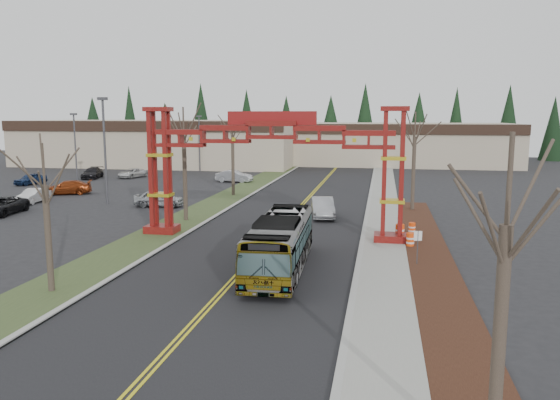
% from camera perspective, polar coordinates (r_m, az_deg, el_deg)
% --- Properties ---
extents(ground, '(200.00, 200.00, 0.00)m').
position_cam_1_polar(ground, '(21.01, -11.02, -14.66)').
color(ground, black).
rests_on(ground, ground).
extents(road, '(12.00, 110.00, 0.02)m').
position_cam_1_polar(road, '(44.26, 0.97, -2.00)').
color(road, black).
rests_on(road, ground).
extents(lane_line_left, '(0.12, 100.00, 0.01)m').
position_cam_1_polar(lane_line_left, '(44.27, 0.81, -1.98)').
color(lane_line_left, gold).
rests_on(lane_line_left, road).
extents(lane_line_right, '(0.12, 100.00, 0.01)m').
position_cam_1_polar(lane_line_right, '(44.23, 1.12, -1.99)').
color(lane_line_right, gold).
rests_on(lane_line_right, road).
extents(curb_right, '(0.30, 110.00, 0.15)m').
position_cam_1_polar(curb_right, '(43.65, 8.96, -2.17)').
color(curb_right, '#A5A6A1').
rests_on(curb_right, ground).
extents(sidewalk_right, '(2.60, 110.00, 0.14)m').
position_cam_1_polar(sidewalk_right, '(43.64, 10.86, -2.23)').
color(sidewalk_right, gray).
rests_on(sidewalk_right, ground).
extents(landscape_strip, '(2.60, 50.00, 0.12)m').
position_cam_1_polar(landscape_strip, '(29.19, 16.05, -7.96)').
color(landscape_strip, black).
rests_on(landscape_strip, ground).
extents(grass_median, '(4.00, 110.00, 0.08)m').
position_cam_1_polar(grass_median, '(46.25, -8.85, -1.60)').
color(grass_median, '#354723').
rests_on(grass_median, ground).
extents(curb_left, '(0.30, 110.00, 0.15)m').
position_cam_1_polar(curb_left, '(45.67, -6.66, -1.64)').
color(curb_left, '#A5A6A1').
rests_on(curb_left, ground).
extents(gateway_arch, '(18.20, 1.60, 8.90)m').
position_cam_1_polar(gateway_arch, '(36.66, -0.86, 5.17)').
color(gateway_arch, '#5E0C0C').
rests_on(gateway_arch, ground).
extents(retail_building_west, '(46.00, 22.30, 7.50)m').
position_cam_1_polar(retail_building_west, '(97.36, -11.94, 5.94)').
color(retail_building_west, '#B8A48C').
rests_on(retail_building_west, ground).
extents(retail_building_east, '(38.00, 20.30, 7.00)m').
position_cam_1_polar(retail_building_east, '(97.96, 12.29, 5.80)').
color(retail_building_east, '#B8A48C').
rests_on(retail_building_east, ground).
extents(conifer_treeline, '(116.10, 5.60, 13.00)m').
position_cam_1_polar(conifer_treeline, '(110.09, 7.06, 7.79)').
color(conifer_treeline, black).
rests_on(conifer_treeline, ground).
extents(transit_bus, '(2.97, 10.87, 3.00)m').
position_cam_1_polar(transit_bus, '(29.44, 0.04, -4.56)').
color(transit_bus, '#B4B8BD').
rests_on(transit_bus, ground).
extents(silver_sedan, '(2.59, 5.21, 1.64)m').
position_cam_1_polar(silver_sedan, '(45.02, 4.47, -0.80)').
color(silver_sedan, '#A5A8AD').
rests_on(silver_sedan, ground).
extents(parked_car_near_a, '(4.63, 2.12, 1.54)m').
position_cam_1_polar(parked_car_near_a, '(51.42, -12.54, 0.16)').
color(parked_car_near_a, '#AEB1B6').
rests_on(parked_car_near_a, ground).
extents(parked_car_near_b, '(1.59, 4.18, 1.36)m').
position_cam_1_polar(parked_car_near_b, '(57.54, -24.36, 0.40)').
color(parked_car_near_b, white).
rests_on(parked_car_near_b, ground).
extents(parked_car_near_c, '(3.02, 5.59, 1.49)m').
position_cam_1_polar(parked_car_near_c, '(51.84, -27.13, -0.56)').
color(parked_car_near_c, black).
rests_on(parked_car_near_c, ground).
extents(parked_car_mid_a, '(5.48, 3.89, 1.47)m').
position_cam_1_polar(parked_car_mid_a, '(62.38, -21.38, 1.23)').
color(parked_car_mid_a, maroon).
rests_on(parked_car_mid_a, ground).
extents(parked_car_mid_b, '(2.61, 4.33, 1.38)m').
position_cam_1_polar(parked_car_mid_b, '(72.99, -24.63, 2.01)').
color(parked_car_mid_b, navy).
rests_on(parked_car_mid_b, ground).
extents(parked_car_far_a, '(4.76, 2.07, 1.52)m').
position_cam_1_polar(parked_car_far_a, '(68.95, -4.80, 2.49)').
color(parked_car_far_a, '#B2B4BB').
rests_on(parked_car_far_a, ground).
extents(parked_car_far_b, '(3.29, 4.86, 1.24)m').
position_cam_1_polar(parked_car_far_b, '(76.47, -15.14, 2.73)').
color(parked_car_far_b, silver).
rests_on(parked_car_far_b, ground).
extents(parked_car_far_c, '(3.09, 5.25, 1.43)m').
position_cam_1_polar(parked_car_far_c, '(77.15, -19.01, 2.68)').
color(parked_car_far_c, black).
rests_on(parked_car_far_c, ground).
extents(bare_tree_median_near, '(2.97, 2.97, 7.08)m').
position_cam_1_polar(bare_tree_median_near, '(27.44, -23.36, 1.34)').
color(bare_tree_median_near, '#382D26').
rests_on(bare_tree_median_near, ground).
extents(bare_tree_median_mid, '(3.42, 3.42, 8.98)m').
position_cam_1_polar(bare_tree_median_mid, '(43.49, -10.02, 6.52)').
color(bare_tree_median_mid, '#382D26').
rests_on(bare_tree_median_mid, ground).
extents(bare_tree_median_far, '(3.31, 3.31, 8.56)m').
position_cam_1_polar(bare_tree_median_far, '(56.91, -4.98, 6.78)').
color(bare_tree_median_far, '#382D26').
rests_on(bare_tree_median_far, ground).
extents(bare_tree_right_near, '(3.05, 3.05, 7.97)m').
position_cam_1_polar(bare_tree_right_near, '(12.80, 22.59, -2.64)').
color(bare_tree_right_near, '#382D26').
rests_on(bare_tree_right_near, ground).
extents(bare_tree_right_far, '(3.29, 3.29, 8.67)m').
position_cam_1_polar(bare_tree_right_far, '(48.90, 13.90, 6.37)').
color(bare_tree_right_far, '#382D26').
rests_on(bare_tree_right_far, ground).
extents(light_pole_near, '(0.87, 0.43, 10.01)m').
position_cam_1_polar(light_pole_near, '(54.12, -17.86, 5.72)').
color(light_pole_near, '#3F3F44').
rests_on(light_pole_near, ground).
extents(light_pole_mid, '(0.75, 0.37, 8.61)m').
position_cam_1_polar(light_pole_mid, '(69.85, -20.62, 5.51)').
color(light_pole_mid, '#3F3F44').
rests_on(light_pole_mid, ground).
extents(light_pole_far, '(0.72, 0.36, 8.34)m').
position_cam_1_polar(light_pole_far, '(83.05, -8.42, 6.31)').
color(light_pole_far, '#3F3F44').
rests_on(light_pole_far, ground).
extents(street_sign, '(0.45, 0.11, 1.99)m').
position_cam_1_polar(street_sign, '(31.29, 14.20, -4.17)').
color(street_sign, '#3F3F44').
rests_on(street_sign, ground).
extents(barrel_south, '(0.51, 0.51, 0.94)m').
position_cam_1_polar(barrel_south, '(35.72, 13.45, -4.12)').
color(barrel_south, '#FD480E').
rests_on(barrel_south, ground).
extents(barrel_mid, '(0.60, 0.60, 1.12)m').
position_cam_1_polar(barrel_mid, '(37.51, 12.40, -3.33)').
color(barrel_mid, '#FD480E').
rests_on(barrel_mid, ground).
extents(barrel_north, '(0.48, 0.48, 0.89)m').
position_cam_1_polar(barrel_north, '(39.43, 13.62, -2.95)').
color(barrel_north, '#FD480E').
rests_on(barrel_north, ground).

